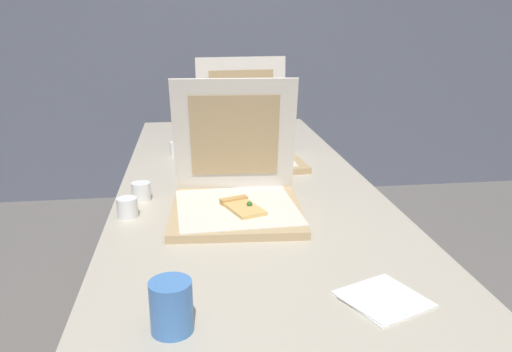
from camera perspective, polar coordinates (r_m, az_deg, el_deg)
wall_back at (r=3.67m, az=-4.82°, el=17.89°), size 10.00×0.10×2.60m
table at (r=1.80m, az=-1.28°, el=-1.83°), size 0.84×2.10×0.72m
pizza_box_front at (r=1.47m, az=-2.23°, el=-2.02°), size 0.39×0.39×0.38m
pizza_box_middle at (r=2.00m, az=-0.77°, el=3.27°), size 0.40×0.41×0.39m
cup_white_far at (r=2.10m, az=-8.78°, el=3.02°), size 0.06×0.06×0.06m
cup_white_near_left at (r=1.49m, az=-14.13°, el=-3.44°), size 0.06×0.06×0.06m
cup_white_near_center at (r=1.61m, az=-12.66°, el=-1.70°), size 0.06×0.06×0.06m
cup_printed_front at (r=0.95m, az=-9.41°, el=-14.14°), size 0.08×0.08×0.10m
napkin_pile at (r=1.08m, az=13.89°, el=-13.21°), size 0.20×0.20×0.01m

